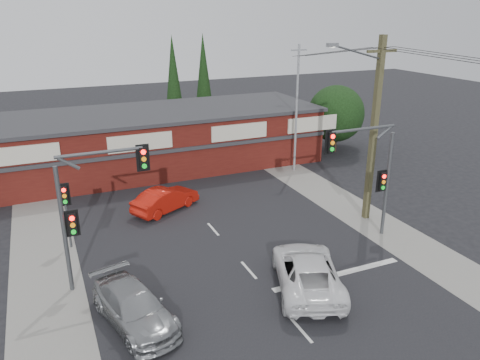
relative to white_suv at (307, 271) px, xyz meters
name	(u,v)px	position (x,y,z in m)	size (l,w,h in m)	color
ground	(253,275)	(-1.70, 1.77, -0.76)	(120.00, 120.00, 0.00)	black
road_strip	(213,230)	(-1.70, 6.77, -0.76)	(14.00, 70.00, 0.01)	black
verge_left	(44,261)	(-10.20, 6.77, -0.75)	(3.00, 70.00, 0.02)	gray
verge_right	(344,205)	(6.80, 6.77, -0.75)	(3.00, 70.00, 0.02)	gray
stop_line	(338,274)	(1.80, 0.27, -0.75)	(6.50, 0.35, 0.01)	silver
white_suv	(307,271)	(0.00, 0.00, 0.00)	(2.53, 5.49, 1.52)	white
silver_suv	(134,307)	(-7.21, 0.47, -0.07)	(1.94, 4.77, 1.38)	gray
red_sedan	(165,199)	(-3.34, 10.35, -0.06)	(1.48, 4.23, 1.40)	#B4160B
lane_dashes	(177,187)	(-1.70, 13.71, -0.75)	(0.12, 61.48, 0.01)	silver
shop_building	(143,140)	(-2.69, 18.76, 1.37)	(27.30, 8.40, 4.22)	#44110D
tree_cluster	(334,116)	(12.99, 17.21, 2.13)	(5.90, 5.10, 5.50)	#2D2116
conifer_near	(173,79)	(1.80, 25.77, 4.72)	(1.80, 1.80, 9.25)	#2D2116
conifer_far	(204,74)	(5.30, 27.77, 4.72)	(1.80, 1.80, 9.25)	#2D2116
traffic_mast_left	(88,200)	(-8.13, 3.77, 3.17)	(3.77, 0.27, 5.97)	#47494C
traffic_mast_right	(371,165)	(5.16, 2.77, 3.18)	(3.96, 0.27, 5.97)	#47494C
pedestal_signal	(65,203)	(-8.90, 7.78, 1.64)	(0.55, 0.27, 3.38)	#47494C
utility_pole	(373,125)	(6.66, 4.76, 4.63)	(4.38, 0.59, 10.00)	#4D492B
steel_pole	(297,107)	(7.30, 13.77, 3.94)	(1.20, 0.16, 9.00)	gray
power_lines	(471,65)	(6.78, -0.70, 8.28)	(2.01, 29.00, 1.22)	black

